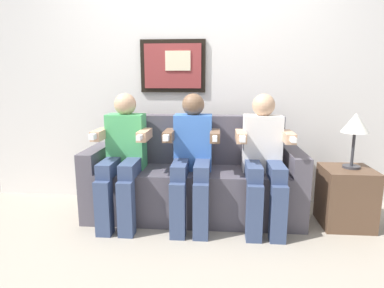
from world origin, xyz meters
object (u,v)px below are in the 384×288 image
person_in_middle (192,155)px  table_lamp (355,125)px  couch (194,182)px  person_on_left (123,154)px  person_on_right (263,156)px  side_table_right (346,197)px

person_in_middle → table_lamp: 1.35m
couch → person_on_left: bearing=-164.2°
table_lamp → person_on_right: bearing=-173.9°
person_in_middle → table_lamp: size_ratio=2.41×
person_in_middle → person_on_left: bearing=180.0°
person_on_right → table_lamp: person_on_right is taller
person_on_left → table_lamp: bearing=2.4°
person_in_middle → side_table_right: size_ratio=2.22×
side_table_right → table_lamp: 0.61m
person_on_left → couch: bearing=15.8°
couch → table_lamp: 1.44m
side_table_right → table_lamp: bearing=31.8°
person_in_middle → person_on_right: (0.59, 0.00, 0.00)m
couch → side_table_right: (1.30, -0.11, -0.06)m
table_lamp → person_on_left: bearing=-177.6°
person_in_middle → side_table_right: person_in_middle is taller
person_on_left → person_on_right: 1.18m
person_on_left → person_in_middle: same height
person_in_middle → side_table_right: 1.35m
person_on_left → side_table_right: person_on_left is taller
side_table_right → couch: bearing=175.3°
couch → person_in_middle: 0.34m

